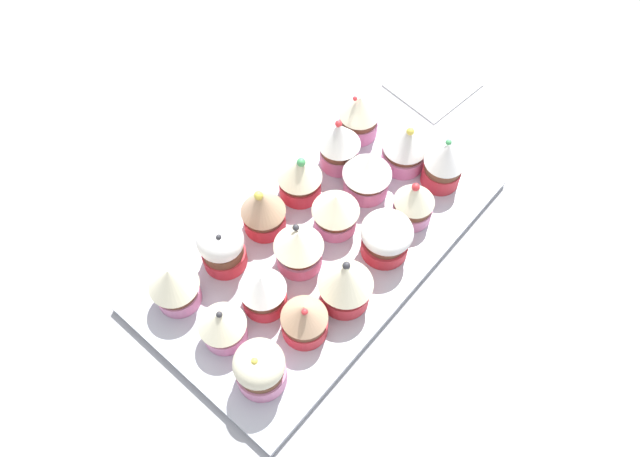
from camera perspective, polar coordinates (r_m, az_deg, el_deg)
ground_plane at (r=82.65cm, az=0.00°, el=-2.02°), size 180.00×180.00×3.00cm
baking_tray at (r=80.82cm, az=0.00°, el=-1.31°), size 47.53×26.62×1.20cm
cupcake_0 at (r=69.94cm, az=-5.54°, el=-12.67°), size 5.76×5.76×7.39cm
cupcake_1 at (r=71.91cm, az=-1.45°, el=-8.29°), size 5.53×5.53×6.92cm
cupcake_2 at (r=72.79cm, az=2.38°, el=-5.03°), size 6.63×6.63×8.36cm
cupcake_3 at (r=77.18cm, az=6.10°, el=-0.79°), size 6.58×6.58×6.29cm
cupcake_4 at (r=80.24cm, az=8.65°, el=2.42°), size 5.29×5.29×7.07cm
cupcake_5 at (r=83.77cm, az=11.36°, el=5.92°), size 5.44×5.44×8.10cm
cupcake_6 at (r=72.60cm, az=-9.15°, el=-8.61°), size 5.64×5.64×6.58cm
cupcake_7 at (r=73.38cm, az=-5.26°, el=-5.69°), size 5.65×5.65×6.97cm
cupcake_8 at (r=75.82cm, az=-2.17°, el=-1.58°), size 6.22×6.22×7.23cm
cupcake_9 at (r=78.37cm, az=1.60°, el=1.55°), size 6.14×6.14×6.74cm
cupcake_10 at (r=81.83cm, az=4.36°, el=5.04°), size 6.56×6.56×6.94cm
cupcake_11 at (r=85.02cm, az=7.86°, el=7.54°), size 6.11×6.11×7.79cm
cupcake_12 at (r=74.97cm, az=-13.31°, el=-5.04°), size 6.03×6.03×7.42cm
cupcake_13 at (r=76.44cm, az=-9.01°, el=-1.67°), size 5.76×5.76×7.67cm
cupcake_14 at (r=78.44cm, az=-5.27°, el=1.73°), size 5.78×5.78×7.94cm
cupcake_15 at (r=81.34cm, az=-1.89°, el=4.79°), size 5.96×5.96×7.41cm
cupcake_16 at (r=83.93cm, az=1.79°, el=7.82°), size 5.80×5.80×8.32cm
cupcake_17 at (r=87.97cm, az=3.62°, el=10.36°), size 5.68×5.68×7.42cm
napkin at (r=99.64cm, az=10.35°, el=12.93°), size 12.60×11.90×0.60cm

